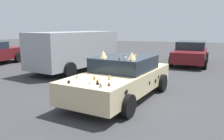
% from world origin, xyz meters
% --- Properties ---
extents(ground_plane, '(60.00, 60.00, 0.00)m').
position_xyz_m(ground_plane, '(0.00, 0.00, 0.00)').
color(ground_plane, '#38383A').
extents(art_car_decorated, '(4.80, 2.71, 1.54)m').
position_xyz_m(art_car_decorated, '(0.05, -0.01, 0.67)').
color(art_car_decorated, beige).
rests_on(art_car_decorated, ground).
extents(parked_van_row_back_center, '(5.53, 3.17, 2.02)m').
position_xyz_m(parked_van_row_back_center, '(3.95, 3.57, 1.14)').
color(parked_van_row_back_center, '#9EA3A8').
rests_on(parked_van_row_back_center, ground).
extents(parked_sedan_far_right, '(4.46, 2.35, 1.40)m').
position_xyz_m(parked_sedan_far_right, '(7.87, -2.20, 0.70)').
color(parked_sedan_far_right, '#5B1419').
rests_on(parked_sedan_far_right, ground).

